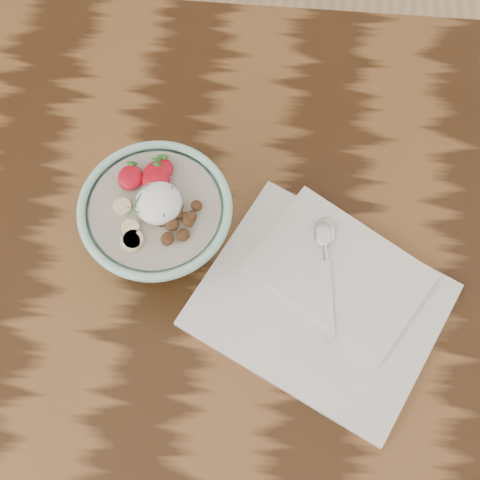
# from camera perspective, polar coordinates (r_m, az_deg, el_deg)

# --- Properties ---
(table) EXTENTS (1.60, 0.90, 0.75)m
(table) POSITION_cam_1_polar(r_m,az_deg,el_deg) (0.94, 6.43, -5.81)
(table) COLOR #331C0C
(table) RESTS_ON ground
(breakfast_bowl) EXTENTS (0.18, 0.18, 0.12)m
(breakfast_bowl) POSITION_cam_1_polar(r_m,az_deg,el_deg) (0.82, -6.98, 1.62)
(breakfast_bowl) COLOR #9ACFBB
(breakfast_bowl) RESTS_ON table
(napkin) EXTENTS (0.36, 0.33, 0.02)m
(napkin) POSITION_cam_1_polar(r_m,az_deg,el_deg) (0.84, 7.20, -4.91)
(napkin) COLOR silver
(napkin) RESTS_ON table
(spoon) EXTENTS (0.03, 0.16, 0.01)m
(spoon) POSITION_cam_1_polar(r_m,az_deg,el_deg) (0.85, 7.30, -0.70)
(spoon) COLOR silver
(spoon) RESTS_ON napkin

